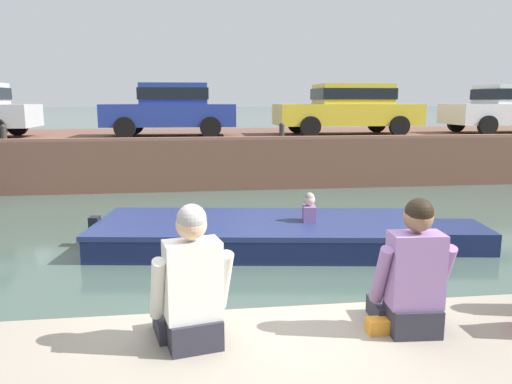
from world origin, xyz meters
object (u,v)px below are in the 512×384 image
(car_left_inner_blue, at_px, (172,107))
(car_centre_yellow, at_px, (349,107))
(person_seated_right, at_px, (412,280))
(mooring_bollard_west, at_px, (4,132))
(mooring_bollard_mid, at_px, (282,130))
(car_right_inner_white, at_px, (509,107))
(bottle_drink, at_px, (412,317))
(motorboat_passing, at_px, (276,234))
(person_seated_left, at_px, (192,291))

(car_left_inner_blue, bearing_deg, car_centre_yellow, 0.02)
(car_centre_yellow, relative_size, person_seated_right, 4.52)
(mooring_bollard_west, relative_size, mooring_bollard_mid, 1.00)
(car_right_inner_white, bearing_deg, bottle_drink, -126.01)
(person_seated_right, bearing_deg, car_centre_yellow, 74.32)
(motorboat_passing, relative_size, car_left_inner_blue, 1.71)
(car_left_inner_blue, height_order, person_seated_left, car_left_inner_blue)
(car_centre_yellow, relative_size, bottle_drink, 21.37)
(mooring_bollard_mid, relative_size, bottle_drink, 2.18)
(person_seated_left, bearing_deg, mooring_bollard_mid, 76.44)
(mooring_bollard_mid, height_order, person_seated_right, mooring_bollard_mid)
(car_left_inner_blue, bearing_deg, mooring_bollard_west, -160.28)
(person_seated_left, bearing_deg, mooring_bollard_west, 114.39)
(mooring_bollard_west, height_order, mooring_bollard_mid, same)
(mooring_bollard_west, distance_m, person_seated_right, 12.19)
(motorboat_passing, xyz_separation_m, person_seated_right, (0.13, -4.82, 0.96))
(mooring_bollard_west, bearing_deg, car_centre_yellow, 8.96)
(bottle_drink, bearing_deg, mooring_bollard_west, 121.03)
(person_seated_left, bearing_deg, bottle_drink, 0.16)
(motorboat_passing, bearing_deg, mooring_bollard_west, 137.50)
(motorboat_passing, relative_size, bottle_drink, 32.57)
(car_right_inner_white, height_order, mooring_bollard_mid, car_right_inner_white)
(person_seated_right, bearing_deg, car_right_inner_white, 53.95)
(motorboat_passing, distance_m, mooring_bollard_west, 8.44)
(car_centre_yellow, xyz_separation_m, bottle_drink, (-3.34, -11.97, -1.32))
(car_right_inner_white, distance_m, person_seated_right, 14.84)
(mooring_bollard_mid, bearing_deg, motorboat_passing, -101.25)
(motorboat_passing, xyz_separation_m, bottle_drink, (0.15, -4.82, 0.68))
(car_right_inner_white, relative_size, person_seated_left, 4.05)
(car_right_inner_white, bearing_deg, person_seated_left, -130.55)
(motorboat_passing, height_order, car_left_inner_blue, car_left_inner_blue)
(person_seated_left, bearing_deg, car_centre_yellow, 67.78)
(person_seated_left, relative_size, bottle_drink, 4.73)
(car_centre_yellow, xyz_separation_m, person_seated_right, (-3.36, -11.97, -1.04))
(mooring_bollard_mid, height_order, bottle_drink, mooring_bollard_mid)
(car_centre_yellow, distance_m, mooring_bollard_mid, 2.88)
(mooring_bollard_west, bearing_deg, mooring_bollard_mid, 0.00)
(person_seated_right, relative_size, bottle_drink, 4.73)
(car_centre_yellow, distance_m, person_seated_left, 12.97)
(mooring_bollard_west, height_order, person_seated_right, mooring_bollard_west)
(bottle_drink, bearing_deg, person_seated_right, -167.58)
(car_right_inner_white, height_order, bottle_drink, car_right_inner_white)
(car_centre_yellow, xyz_separation_m, mooring_bollard_mid, (-2.37, -1.52, -0.61))
(mooring_bollard_west, xyz_separation_m, bottle_drink, (6.29, -10.45, -0.71))
(car_left_inner_blue, relative_size, bottle_drink, 19.01)
(person_seated_left, bearing_deg, car_right_inner_white, 49.45)
(car_left_inner_blue, xyz_separation_m, mooring_bollard_mid, (3.03, -1.52, -0.61))
(car_left_inner_blue, height_order, bottle_drink, car_left_inner_blue)
(mooring_bollard_west, bearing_deg, person_seated_right, -59.04)
(mooring_bollard_west, relative_size, bottle_drink, 2.18)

